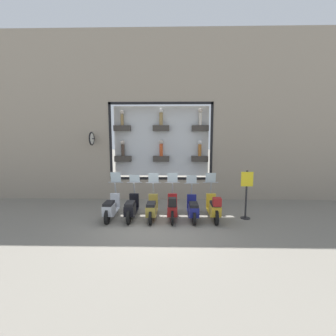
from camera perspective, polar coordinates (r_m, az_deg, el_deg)
ground_plane at (r=8.27m, az=-3.04°, el=-14.13°), size 120.00×120.00×0.00m
building_facade at (r=11.35m, az=-1.82°, el=13.03°), size 1.25×36.00×8.18m
scooter_yellow_0 at (r=8.68m, az=11.58°, el=-9.81°), size 1.81×0.61×1.67m
scooter_navy_1 at (r=8.65m, az=6.36°, el=-10.25°), size 1.79×0.60×1.57m
scooter_red_2 at (r=8.54m, az=1.11°, el=-9.98°), size 1.81×0.60×1.66m
scooter_olive_3 at (r=8.65m, az=-4.13°, el=-10.15°), size 1.80×0.60×1.65m
scooter_black_4 at (r=8.75m, az=-9.28°, el=-9.97°), size 1.80×0.60×1.59m
scooter_silver_5 at (r=8.92m, az=-14.26°, el=-9.72°), size 1.81×0.61×1.69m
shop_sign_post at (r=9.05m, az=19.28°, el=-5.92°), size 0.36×0.45×1.86m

